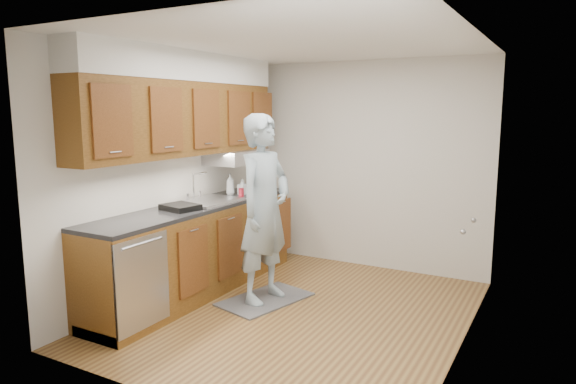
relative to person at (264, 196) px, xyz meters
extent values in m
plane|color=olive|center=(0.44, -0.12, -1.07)|extent=(3.50, 3.50, 0.00)
plane|color=white|center=(0.44, -0.12, 1.43)|extent=(3.50, 3.50, 0.00)
cube|color=beige|center=(-1.06, -0.12, 0.18)|extent=(0.02, 3.50, 2.50)
cube|color=beige|center=(1.94, -0.12, 0.18)|extent=(0.02, 3.50, 2.50)
cube|color=beige|center=(0.44, 1.63, 0.18)|extent=(3.00, 0.02, 2.50)
cube|color=brown|center=(-0.76, -0.12, -0.62)|extent=(0.60, 2.80, 0.90)
cube|color=black|center=(-0.77, -0.12, -0.15)|extent=(0.63, 2.80, 0.04)
cube|color=#B2B2B7|center=(-0.76, 0.08, -0.18)|extent=(0.48, 0.68, 0.14)
cube|color=#B2B2B7|center=(-0.76, 0.08, -0.13)|extent=(0.52, 0.72, 0.01)
cube|color=#B2B2B7|center=(-0.46, -1.22, -0.60)|extent=(0.03, 0.60, 0.80)
cube|color=brown|center=(-0.89, -0.12, 0.75)|extent=(0.33, 2.80, 0.75)
cube|color=silver|center=(-0.89, -0.12, 1.28)|extent=(0.35, 2.80, 0.30)
cube|color=#A5A5AA|center=(-0.83, 0.73, 0.30)|extent=(0.46, 0.75, 0.16)
cube|color=beige|center=(1.93, 0.18, -0.05)|extent=(0.02, 1.22, 2.05)
cube|color=slate|center=(0.00, 0.00, -1.07)|extent=(0.76, 1.04, 0.02)
imported|color=#94A8B4|center=(0.00, 0.00, 0.00)|extent=(0.58, 0.80, 2.11)
imported|color=silver|center=(-0.83, 0.60, -0.01)|extent=(0.11, 0.11, 0.25)
imported|color=silver|center=(-0.71, 0.66, -0.04)|extent=(0.09, 0.09, 0.18)
imported|color=silver|center=(-0.77, 0.76, -0.05)|extent=(0.17, 0.17, 0.16)
cylinder|color=red|center=(-0.59, 0.47, -0.08)|extent=(0.07, 0.07, 0.11)
cylinder|color=#A5A5AA|center=(-0.54, 0.58, -0.08)|extent=(0.06, 0.06, 0.11)
cube|color=black|center=(-0.73, -0.40, -0.11)|extent=(0.39, 0.35, 0.05)
camera|label=1|loc=(2.61, -4.25, 0.84)|focal=32.00mm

